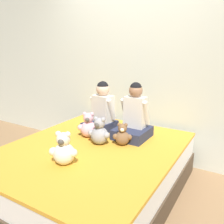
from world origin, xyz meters
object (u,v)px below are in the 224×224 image
(teddy_bear_between_children, at_px, (99,133))
(child_on_left, at_px, (102,111))
(teddy_bear_held_by_left_child, at_px, (89,127))
(teddy_bear_at_foot_of_bed, at_px, (64,151))
(bed, at_px, (93,169))
(teddy_bear_held_by_right_child, at_px, (122,136))
(child_on_right, at_px, (134,118))

(teddy_bear_between_children, bearing_deg, child_on_left, 113.13)
(teddy_bear_held_by_left_child, distance_m, teddy_bear_at_foot_of_bed, 0.67)
(bed, distance_m, teddy_bear_held_by_left_child, 0.48)
(child_on_left, xyz_separation_m, teddy_bear_at_foot_of_bed, (0.20, -0.90, -0.11))
(teddy_bear_held_by_right_child, height_order, teddy_bear_at_foot_of_bed, teddy_bear_at_foot_of_bed)
(teddy_bear_held_by_right_child, distance_m, teddy_bear_at_foot_of_bed, 0.68)
(teddy_bear_held_by_left_child, distance_m, teddy_bear_held_by_right_child, 0.44)
(child_on_left, bearing_deg, teddy_bear_held_by_left_child, -80.31)
(child_on_right, bearing_deg, teddy_bear_held_by_right_child, -88.94)
(child_on_right, distance_m, teddy_bear_between_children, 0.44)
(teddy_bear_held_by_right_child, bearing_deg, teddy_bear_held_by_left_child, 156.21)
(child_on_left, relative_size, teddy_bear_between_children, 2.04)
(teddy_bear_held_by_right_child, bearing_deg, bed, -161.50)
(teddy_bear_between_children, bearing_deg, child_on_right, 52.84)
(child_on_left, bearing_deg, teddy_bear_at_foot_of_bed, -66.89)
(child_on_left, bearing_deg, child_on_right, 10.64)
(bed, distance_m, child_on_right, 0.72)
(teddy_bear_held_by_left_child, bearing_deg, child_on_right, 7.73)
(child_on_right, bearing_deg, child_on_left, -179.27)
(bed, distance_m, teddy_bear_between_children, 0.40)
(bed, xyz_separation_m, teddy_bear_at_foot_of_bed, (0.00, -0.42, 0.38))
(child_on_left, relative_size, teddy_bear_held_by_right_child, 2.51)
(teddy_bear_between_children, bearing_deg, teddy_bear_held_by_left_child, 147.58)
(teddy_bear_held_by_right_child, bearing_deg, teddy_bear_between_children, -178.50)
(child_on_left, relative_size, teddy_bear_at_foot_of_bed, 1.99)
(child_on_left, height_order, teddy_bear_at_foot_of_bed, child_on_left)
(bed, distance_m, child_on_left, 0.72)
(teddy_bear_held_by_left_child, xyz_separation_m, teddy_bear_held_by_right_child, (0.44, -0.01, -0.02))
(teddy_bear_held_by_left_child, bearing_deg, bed, -70.66)
(teddy_bear_between_children, height_order, teddy_bear_at_foot_of_bed, teddy_bear_at_foot_of_bed)
(bed, bearing_deg, child_on_right, 63.72)
(bed, height_order, teddy_bear_between_children, teddy_bear_between_children)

